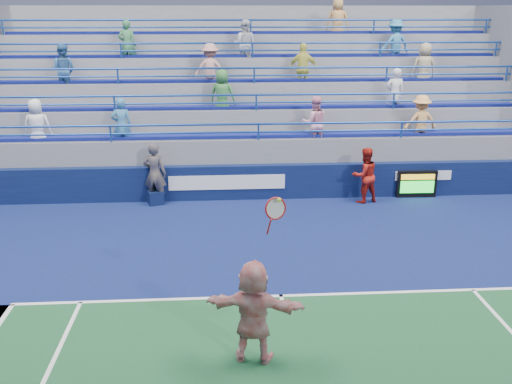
{
  "coord_description": "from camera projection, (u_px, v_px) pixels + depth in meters",
  "views": [
    {
      "loc": [
        -1.23,
        -10.56,
        5.69
      ],
      "look_at": [
        -0.36,
        2.5,
        1.5
      ],
      "focal_mm": 40.0,
      "sensor_mm": 36.0,
      "label": 1
    }
  ],
  "objects": [
    {
      "name": "line_judge",
      "position": [
        155.0,
        174.0,
        17.24
      ],
      "size": [
        0.78,
        0.6,
        1.92
      ],
      "primitive_type": "imported",
      "rotation": [
        0.0,
        0.0,
        2.92
      ],
      "color": "#121833",
      "rests_on": "ground"
    },
    {
      "name": "tennis_player",
      "position": [
        254.0,
        311.0,
        9.46
      ],
      "size": [
        1.76,
        0.89,
        2.91
      ],
      "color": "silver",
      "rests_on": "ground"
    },
    {
      "name": "sponsor_wall",
      "position": [
        259.0,
        182.0,
        17.85
      ],
      "size": [
        18.0,
        0.32,
        1.1
      ],
      "color": "#0A143C",
      "rests_on": "ground"
    },
    {
      "name": "ball_girl",
      "position": [
        365.0,
        175.0,
        17.43
      ],
      "size": [
        0.99,
        0.87,
        1.73
      ],
      "primitive_type": "imported",
      "rotation": [
        0.0,
        0.0,
        3.44
      ],
      "color": "#A71B13",
      "rests_on": "ground"
    },
    {
      "name": "serve_speed_board",
      "position": [
        417.0,
        184.0,
        18.0
      ],
      "size": [
        1.26,
        0.17,
        0.87
      ],
      "color": "black",
      "rests_on": "ground"
    },
    {
      "name": "bleacher_stand",
      "position": [
        252.0,
        127.0,
        21.13
      ],
      "size": [
        18.0,
        5.6,
        6.13
      ],
      "color": "slate",
      "rests_on": "ground"
    },
    {
      "name": "ground",
      "position": [
        281.0,
        297.0,
        11.84
      ],
      "size": [
        120.0,
        120.0,
        0.0
      ],
      "primitive_type": "plane",
      "color": "#333538"
    },
    {
      "name": "judge_chair",
      "position": [
        155.0,
        196.0,
        17.42
      ],
      "size": [
        0.56,
        0.57,
        0.77
      ],
      "color": "#0B1639",
      "rests_on": "ground"
    }
  ]
}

